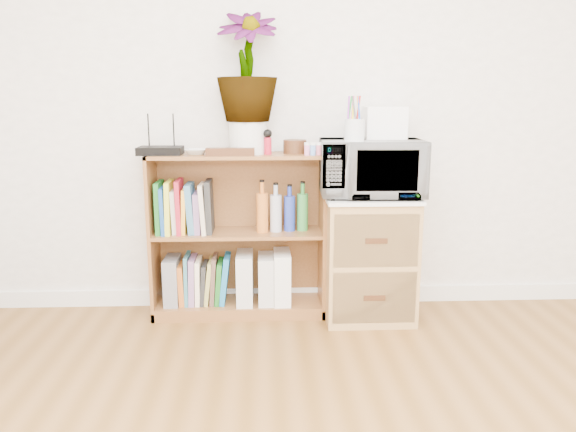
{
  "coord_description": "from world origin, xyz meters",
  "views": [
    {
      "loc": [
        -0.2,
        -1.08,
        1.27
      ],
      "look_at": [
        -0.07,
        1.95,
        0.62
      ],
      "focal_mm": 35.0,
      "sensor_mm": 36.0,
      "label": 1
    }
  ],
  "objects": [
    {
      "name": "magazine_holder_mid",
      "position": [
        -0.19,
        2.09,
        0.21
      ],
      "size": [
        0.09,
        0.23,
        0.28
      ],
      "primitive_type": "cube",
      "color": "silver",
      "rests_on": "bookshelf"
    },
    {
      "name": "small_appliance",
      "position": [
        0.48,
        2.11,
        1.12
      ],
      "size": [
        0.23,
        0.19,
        0.18
      ],
      "primitive_type": "cube",
      "color": "white",
      "rests_on": "microwave"
    },
    {
      "name": "liquor_bottles",
      "position": [
        -0.1,
        2.1,
        0.64
      ],
      "size": [
        0.3,
        0.07,
        0.29
      ],
      "color": "orange",
      "rests_on": "bookshelf"
    },
    {
      "name": "trinket_box",
      "position": [
        -0.38,
        2.0,
        0.97
      ],
      "size": [
        0.27,
        0.07,
        0.04
      ],
      "primitive_type": "cube",
      "color": "#39220F",
      "rests_on": "bookshelf"
    },
    {
      "name": "pen_cup",
      "position": [
        0.29,
        1.92,
        1.09
      ],
      "size": [
        0.11,
        0.11,
        0.12
      ],
      "primitive_type": "cylinder",
      "color": "silver",
      "rests_on": "microwave"
    },
    {
      "name": "magazine_holder_right",
      "position": [
        -0.1,
        2.09,
        0.22
      ],
      "size": [
        0.1,
        0.24,
        0.3
      ],
      "primitive_type": "cube",
      "color": "white",
      "rests_on": "bookshelf"
    },
    {
      "name": "router",
      "position": [
        -0.77,
        2.08,
        0.97
      ],
      "size": [
        0.24,
        0.17,
        0.04
      ],
      "primitive_type": "cube",
      "color": "black",
      "rests_on": "bookshelf"
    },
    {
      "name": "magazine_holder_left",
      "position": [
        -0.32,
        2.09,
        0.22
      ],
      "size": [
        0.09,
        0.24,
        0.3
      ],
      "primitive_type": "cube",
      "color": "silver",
      "rests_on": "bookshelf"
    },
    {
      "name": "wicker_unit",
      "position": [
        0.4,
        2.02,
        0.35
      ],
      "size": [
        0.5,
        0.45,
        0.7
      ],
      "primitive_type": "cube",
      "color": "#9E7542",
      "rests_on": "ground"
    },
    {
      "name": "microwave",
      "position": [
        0.4,
        2.02,
        0.88
      ],
      "size": [
        0.58,
        0.4,
        0.31
      ],
      "primitive_type": "imported",
      "rotation": [
        0.0,
        0.0,
        -0.04
      ],
      "color": "white",
      "rests_on": "wicker_unit"
    },
    {
      "name": "cookbooks",
      "position": [
        -0.65,
        2.1,
        0.64
      ],
      "size": [
        0.32,
        0.2,
        0.31
      ],
      "color": "#1F7527",
      "rests_on": "bookshelf"
    },
    {
      "name": "bookshelf",
      "position": [
        -0.35,
        2.1,
        0.47
      ],
      "size": [
        1.0,
        0.3,
        0.95
      ],
      "primitive_type": "cube",
      "color": "brown",
      "rests_on": "ground"
    },
    {
      "name": "kokeshi_doll",
      "position": [
        -0.18,
        2.06,
        1.0
      ],
      "size": [
        0.04,
        0.04,
        0.09
      ],
      "primitive_type": "cylinder",
      "color": "#B8162D",
      "rests_on": "bookshelf"
    },
    {
      "name": "skirting_board",
      "position": [
        0.0,
        2.24,
        0.05
      ],
      "size": [
        4.0,
        0.02,
        0.1
      ],
      "primitive_type": "cube",
      "color": "white",
      "rests_on": "ground"
    },
    {
      "name": "plant_pot",
      "position": [
        -0.29,
        2.12,
        1.04
      ],
      "size": [
        0.21,
        0.21,
        0.18
      ],
      "primitive_type": "cylinder",
      "color": "silver",
      "rests_on": "bookshelf"
    },
    {
      "name": "lower_books",
      "position": [
        -0.56,
        2.1,
        0.2
      ],
      "size": [
        0.3,
        0.19,
        0.29
      ],
      "color": "#BC5E21",
      "rests_on": "bookshelf"
    },
    {
      "name": "wooden_bowl",
      "position": [
        -0.02,
        2.11,
        0.99
      ],
      "size": [
        0.13,
        0.13,
        0.08
      ],
      "primitive_type": "cylinder",
      "color": "#38210F",
      "rests_on": "bookshelf"
    },
    {
      "name": "file_box",
      "position": [
        -0.74,
        2.1,
        0.21
      ],
      "size": [
        0.08,
        0.22,
        0.28
      ],
      "primitive_type": "cube",
      "color": "slate",
      "rests_on": "bookshelf"
    },
    {
      "name": "potted_plant",
      "position": [
        -0.29,
        2.12,
        1.43
      ],
      "size": [
        0.34,
        0.34,
        0.6
      ],
      "primitive_type": "imported",
      "color": "#327930",
      "rests_on": "plant_pot"
    },
    {
      "name": "paint_jars",
      "position": [
        0.07,
        2.01,
        0.98
      ],
      "size": [
        0.1,
        0.04,
        0.05
      ],
      "primitive_type": "cube",
      "color": "pink",
      "rests_on": "bookshelf"
    },
    {
      "name": "white_bowl",
      "position": [
        -0.57,
        2.07,
        0.97
      ],
      "size": [
        0.13,
        0.13,
        0.03
      ],
      "primitive_type": "imported",
      "color": "silver",
      "rests_on": "bookshelf"
    }
  ]
}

